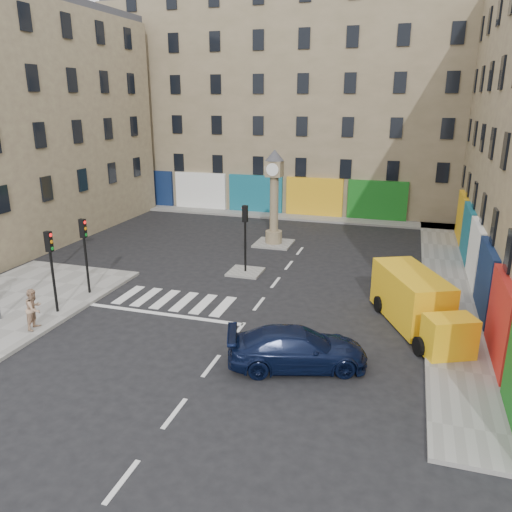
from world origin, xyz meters
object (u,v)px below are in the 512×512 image
at_px(traffic_light_island, 245,228).
at_px(clock_pillar, 274,192).
at_px(yellow_van, 417,303).
at_px(navy_sedan, 297,348).
at_px(traffic_light_left_far, 85,244).
at_px(traffic_light_left_near, 51,259).
at_px(pedestrian_tan, 34,309).

relative_size(traffic_light_island, clock_pillar, 0.61).
xyz_separation_m(clock_pillar, yellow_van, (9.03, -10.43, -2.44)).
relative_size(traffic_light_island, navy_sedan, 0.74).
xyz_separation_m(traffic_light_island, navy_sedan, (4.97, -9.10, -1.87)).
height_order(traffic_light_left_far, navy_sedan, traffic_light_left_far).
distance_m(traffic_light_left_near, traffic_light_left_far, 2.40).
bearing_deg(navy_sedan, yellow_van, -59.57).
distance_m(yellow_van, pedestrian_tan, 15.86).
relative_size(traffic_light_left_near, pedestrian_tan, 2.14).
bearing_deg(pedestrian_tan, clock_pillar, -28.57).
bearing_deg(navy_sedan, traffic_light_island, 10.08).
distance_m(clock_pillar, pedestrian_tan, 16.81).
relative_size(traffic_light_left_near, navy_sedan, 0.74).
distance_m(traffic_light_left_far, traffic_light_island, 8.30).
distance_m(traffic_light_island, pedestrian_tan, 11.35).
bearing_deg(traffic_light_left_near, pedestrian_tan, -79.99).
height_order(traffic_light_left_far, traffic_light_island, traffic_light_left_far).
bearing_deg(traffic_light_island, traffic_light_left_near, -128.93).
bearing_deg(traffic_light_left_near, clock_pillar, 65.45).
bearing_deg(traffic_light_left_far, clock_pillar, 61.06).
relative_size(traffic_light_left_near, yellow_van, 0.58).
relative_size(traffic_light_left_far, navy_sedan, 0.74).
xyz_separation_m(traffic_light_left_far, yellow_van, (15.33, 0.96, -1.51)).
distance_m(traffic_light_left_far, pedestrian_tan, 4.41).
distance_m(navy_sedan, yellow_van, 6.20).
relative_size(traffic_light_island, yellow_van, 0.58).
distance_m(clock_pillar, navy_sedan, 16.14).
bearing_deg(pedestrian_tan, traffic_light_island, -39.68).
height_order(traffic_light_island, pedestrian_tan, traffic_light_island).
relative_size(traffic_light_left_near, traffic_light_island, 1.00).
relative_size(traffic_light_left_far, pedestrian_tan, 2.14).
bearing_deg(yellow_van, clock_pillar, 105.89).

